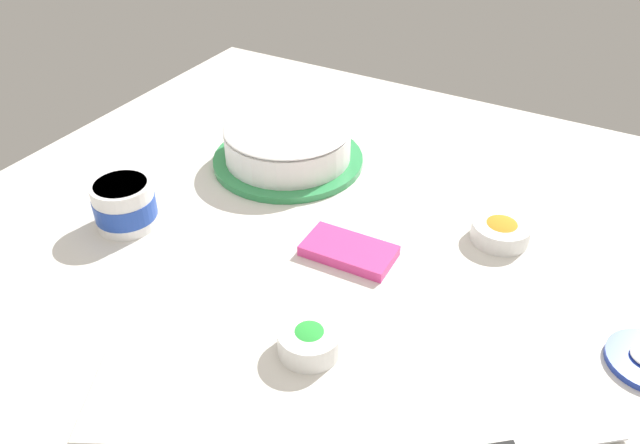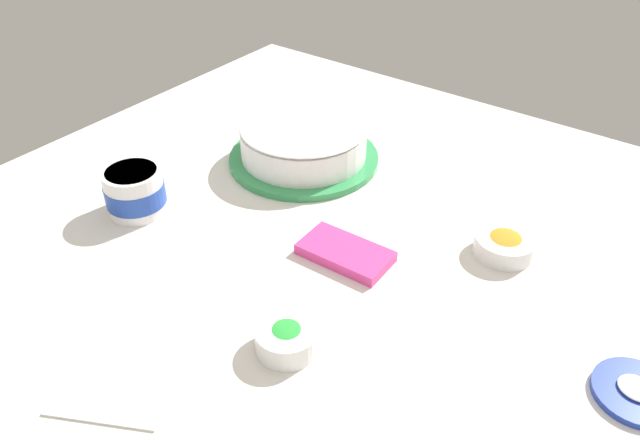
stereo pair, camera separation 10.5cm
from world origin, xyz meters
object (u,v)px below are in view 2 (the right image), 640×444
(sprinkle_bowl_orange, at_px, (504,244))
(sprinkle_bowl_green, at_px, (287,337))
(frosting_tub, at_px, (135,190))
(candy_box_lower, at_px, (345,253))
(paper_napkin, at_px, (122,375))
(frosted_cake, at_px, (304,143))
(frosting_tub_lid, at_px, (636,392))

(sprinkle_bowl_orange, xyz_separation_m, sprinkle_bowl_green, (-0.16, -0.38, 0.00))
(sprinkle_bowl_orange, bearing_deg, frosting_tub, -154.53)
(frosting_tub, xyz_separation_m, candy_box_lower, (0.38, 0.11, -0.03))
(frosting_tub, distance_m, paper_napkin, 0.40)
(frosting_tub, xyz_separation_m, sprinkle_bowl_orange, (0.59, 0.28, -0.02))
(frosted_cake, bearing_deg, paper_napkin, -75.75)
(frosted_cake, height_order, frosting_tub_lid, frosted_cake)
(sprinkle_bowl_orange, height_order, sprinkle_bowl_green, sprinkle_bowl_green)
(frosted_cake, relative_size, sprinkle_bowl_green, 3.44)
(sprinkle_bowl_green, relative_size, candy_box_lower, 0.59)
(frosting_tub_lid, relative_size, candy_box_lower, 0.74)
(sprinkle_bowl_orange, distance_m, paper_napkin, 0.63)
(frosting_tub_lid, bearing_deg, paper_napkin, -146.00)
(frosting_tub, height_order, candy_box_lower, frosting_tub)
(frosted_cake, bearing_deg, sprinkle_bowl_orange, -5.11)
(frosted_cake, distance_m, sprinkle_bowl_green, 0.51)
(frosting_tub_lid, height_order, candy_box_lower, candy_box_lower)
(frosting_tub_lid, distance_m, candy_box_lower, 0.46)
(frosted_cake, bearing_deg, candy_box_lower, -39.94)
(sprinkle_bowl_orange, bearing_deg, paper_napkin, -118.80)
(sprinkle_bowl_green, bearing_deg, paper_napkin, -130.30)
(sprinkle_bowl_green, bearing_deg, sprinkle_bowl_orange, 67.45)
(frosting_tub_lid, bearing_deg, sprinkle_bowl_orange, 145.98)
(frosting_tub_lid, xyz_separation_m, candy_box_lower, (-0.46, 0.01, 0.00))
(sprinkle_bowl_orange, bearing_deg, frosted_cake, 174.89)
(frosted_cake, height_order, candy_box_lower, frosted_cake)
(paper_napkin, bearing_deg, frosting_tub_lid, 34.00)
(candy_box_lower, bearing_deg, sprinkle_bowl_orange, 37.16)
(frosted_cake, height_order, sprinkle_bowl_orange, frosted_cake)
(frosting_tub_lid, height_order, paper_napkin, frosting_tub_lid)
(paper_napkin, bearing_deg, frosted_cake, 104.25)
(candy_box_lower, bearing_deg, frosting_tub, -165.10)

